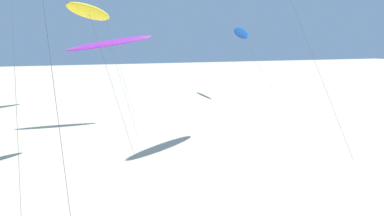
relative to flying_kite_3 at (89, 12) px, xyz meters
The scene contains 3 objects.
flying_kite_3 is the anchor object (origin of this frame).
flying_kite_4 37.16m from the flying_kite_3, 43.09° to the left, with size 4.05×11.81×9.90m.
flying_kite_6 11.31m from the flying_kite_3, 68.08° to the left, with size 8.16×7.62×8.26m.
Camera 1 is at (-7.41, 3.87, 7.40)m, focal length 42.76 mm.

